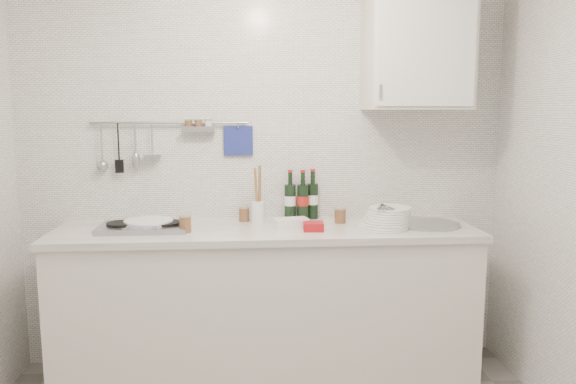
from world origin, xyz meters
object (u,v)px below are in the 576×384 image
object	(u,v)px
plate_stack_hob	(147,225)
utensil_crock	(258,209)
wall_cabinet	(417,50)
plate_stack_sink	(387,218)
wine_bottles	(302,195)

from	to	relation	value
plate_stack_hob	utensil_crock	bearing A→B (deg)	12.75
wall_cabinet	utensil_crock	bearing A→B (deg)	177.67
wall_cabinet	plate_stack_sink	bearing A→B (deg)	-138.36
plate_stack_hob	wine_bottles	size ratio (longest dim) A/B	0.98
plate_stack_sink	wall_cabinet	bearing A→B (deg)	41.64
wall_cabinet	plate_stack_sink	distance (m)	1.01
wine_bottles	utensil_crock	distance (m)	0.30
wine_bottles	utensil_crock	xyz separation A→B (m)	(-0.28, -0.08, -0.07)
plate_stack_hob	wine_bottles	bearing A→B (deg)	13.78
wall_cabinet	plate_stack_hob	world-z (taller)	wall_cabinet
utensil_crock	plate_stack_sink	bearing A→B (deg)	-16.59
plate_stack_hob	plate_stack_sink	distance (m)	1.38
wall_cabinet	wine_bottles	distance (m)	1.11
wall_cabinet	utensil_crock	distance (m)	1.34
plate_stack_hob	utensil_crock	xyz separation A→B (m)	(0.64, 0.15, 0.06)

